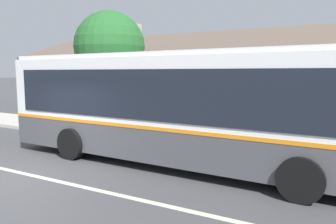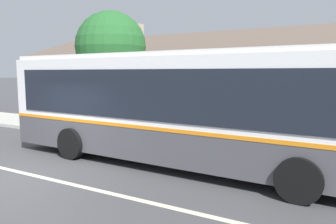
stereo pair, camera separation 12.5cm
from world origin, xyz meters
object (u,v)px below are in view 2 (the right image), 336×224
(bench_by_building, at_px, (65,118))
(bike_rack, at_px, (28,110))
(transit_bus, at_px, (179,106))
(street_tree_secondary, at_px, (113,49))

(bench_by_building, bearing_deg, bike_rack, 170.83)
(transit_bus, distance_m, bench_by_building, 8.19)
(street_tree_secondary, bearing_deg, bench_by_building, -148.85)
(transit_bus, xyz_separation_m, street_tree_secondary, (-5.62, 3.86, 2.09))
(bike_rack, bearing_deg, transit_bus, -15.99)
(transit_bus, bearing_deg, street_tree_secondary, 145.53)
(transit_bus, distance_m, bike_rack, 11.62)
(transit_bus, relative_size, street_tree_secondary, 2.11)
(bench_by_building, height_order, bike_rack, bench_by_building)
(street_tree_secondary, bearing_deg, transit_bus, -34.47)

